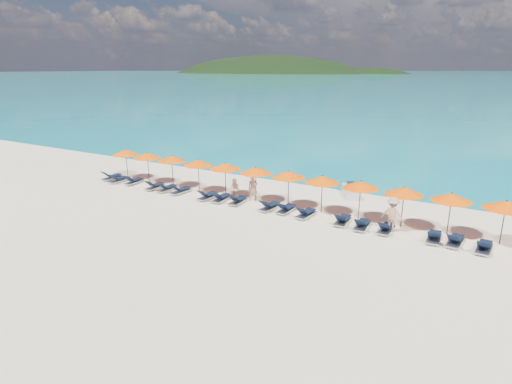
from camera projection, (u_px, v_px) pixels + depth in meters
The scene contains 38 objects.
ground at pixel (228, 226), 23.38m from camera, with size 1400.00×1400.00×0.00m, color beige.
sea at pixel (508, 74), 568.04m from camera, with size 1600.00×1300.00×0.01m, color #1FA9B2.
headland_main at pixel (267, 100), 626.67m from camera, with size 374.00×242.00×126.50m.
headland_small at pixel (373, 101), 568.84m from camera, with size 162.00×126.00×85.50m.
jetski at pixel (351, 191), 28.85m from camera, with size 1.89×2.53×0.85m.
beachgoer_a at pixel (253, 188), 27.59m from camera, with size 0.62×0.41×1.70m, color tan.
beachgoer_b at pixel (235, 189), 27.77m from camera, with size 0.71×0.41×1.46m, color tan.
beachgoer_c at pixel (393, 214), 22.44m from camera, with size 1.22×0.56×1.88m, color tan.
umbrella_0 at pixel (126, 152), 33.18m from camera, with size 2.10×2.10×2.28m.
umbrella_1 at pixel (147, 155), 31.95m from camera, with size 2.10×2.10×2.28m.
umbrella_2 at pixel (172, 158), 30.91m from camera, with size 2.10×2.10×2.28m.
umbrella_3 at pixel (198, 163), 29.58m from camera, with size 2.10×2.10×2.28m.
umbrella_4 at pixel (225, 166), 28.49m from camera, with size 2.10×2.10×2.28m.
umbrella_5 at pixel (256, 170), 27.39m from camera, with size 2.10×2.10×2.28m.
umbrella_6 at pixel (289, 174), 26.33m from camera, with size 2.10×2.10×2.28m.
umbrella_7 at pixel (322, 179), 25.15m from camera, with size 2.10×2.10×2.28m.
umbrella_8 at pixel (361, 185), 24.02m from camera, with size 2.10×2.10×2.28m.
umbrella_9 at pixel (404, 191), 22.81m from camera, with size 2.10×2.10×2.28m.
umbrella_10 at pixel (452, 197), 21.71m from camera, with size 2.10×2.10×2.28m.
umbrella_11 at pixel (506, 205), 20.47m from camera, with size 2.10×2.10×2.28m.
lounger_0 at pixel (112, 177), 33.04m from camera, with size 0.75×1.74×0.66m.
lounger_1 at pixel (119, 179), 32.24m from camera, with size 0.65×1.71×0.66m.
lounger_2 at pixel (134, 181), 31.80m from camera, with size 0.79×1.75×0.66m.
lounger_3 at pixel (155, 186), 30.45m from camera, with size 0.72×1.73×0.66m.
lounger_4 at pixel (167, 188), 29.93m from camera, with size 0.69×1.72×0.66m.
lounger_5 at pixel (181, 190), 29.39m from camera, with size 0.74×1.74×0.66m.
lounger_6 at pixel (208, 196), 28.13m from camera, with size 0.68×1.72×0.66m.
lounger_7 at pixel (221, 198), 27.68m from camera, with size 0.74×1.74×0.66m.
lounger_8 at pixel (238, 200), 27.16m from camera, with size 0.78×1.75×0.66m.
lounger_9 at pixel (270, 206), 26.01m from camera, with size 0.74×1.74×0.66m.
lounger_10 at pixel (286, 208), 25.58m from camera, with size 0.65×1.71×0.66m.
lounger_11 at pixel (306, 213), 24.77m from camera, with size 0.76×1.74×0.66m.
lounger_12 at pixel (343, 220), 23.67m from camera, with size 0.71×1.73×0.66m.
lounger_13 at pixel (362, 224), 22.98m from camera, with size 0.73×1.74×0.66m.
lounger_14 at pixel (386, 228), 22.47m from camera, with size 0.64×1.71×0.66m.
lounger_15 at pixel (434, 237), 21.32m from camera, with size 0.72×1.73×0.66m.
lounger_16 at pixel (455, 240), 20.87m from camera, with size 0.77×1.75×0.66m.
lounger_17 at pixel (484, 247), 20.13m from camera, with size 0.72×1.73×0.66m.
Camera 1 is at (12.50, -18.06, 8.37)m, focal length 30.00 mm.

